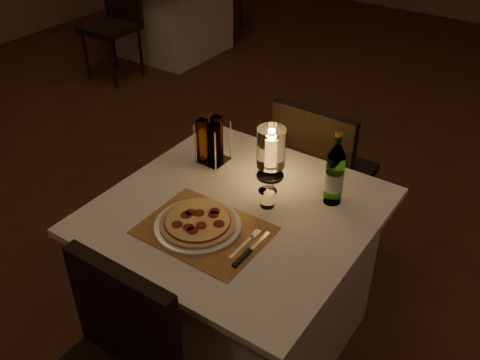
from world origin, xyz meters
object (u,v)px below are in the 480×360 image
Objects in this scene: main_table at (237,277)px; chair_far at (319,167)px; tumbler at (267,198)px; plate at (198,226)px; neighbor_table_left at (171,14)px; hurricane_candle at (271,149)px; water_bottle at (335,175)px; pizza at (198,222)px.

chair_far reaches higher than main_table.
plate is at bearing -118.07° from tumbler.
tumbler is 0.07× the size of neighbor_table_left.
chair_far is 3.97× the size of hurricane_candle.
chair_far reaches higher than neighbor_table_left.
tumbler is at bearing -82.14° from chair_far.
neighbor_table_left is at bearing 140.75° from water_bottle.
tumbler reaches higher than neighbor_table_left.
pizza is (0.00, 0.00, 0.02)m from plate.
tumbler is 0.24× the size of water_bottle.
pizza is at bearing 47.47° from plate.
water_bottle is 0.31× the size of neighbor_table_left.
pizza is at bearing -47.49° from neighbor_table_left.
hurricane_candle is at bearing 92.12° from main_table.
main_table is 0.42m from plate.
chair_far is 3.21m from neighbor_table_left.
main_table is at bearing -90.00° from chair_far.
plate is 0.46m from hurricane_candle.
plate reaches higher than neighbor_table_left.
hurricane_candle is at bearing 84.71° from plate.
neighbor_table_left is (-2.60, 2.60, 0.00)m from main_table.
water_bottle is (0.28, 0.25, 0.49)m from main_table.
water_bottle is 3.75m from neighbor_table_left.
hurricane_candle reaches higher than plate.
tumbler is (0.14, 0.26, 0.02)m from plate.
tumbler reaches higher than pizza.
main_table is 3.12× the size of plate.
hurricane_candle is at bearing -91.19° from chair_far.
pizza is 0.29m from tumbler.
plate is 1.05× the size of water_bottle.
plate is at bearing -47.49° from neighbor_table_left.
chair_far is at bearing 86.80° from plate.
pizza reaches higher than plate.
water_bottle is at bearing -1.87° from hurricane_candle.
water_bottle is 0.29m from hurricane_candle.
hurricane_candle is at bearing 84.71° from pizza.
hurricane_candle is at bearing -42.14° from neighbor_table_left.
neighbor_table_left is at bearing 144.04° from chair_far.
neighbor_table_left is at bearing 137.86° from hurricane_candle.
pizza is at bearing -118.06° from tumbler.
chair_far is 0.92m from plate.
plate is at bearing -105.52° from main_table.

